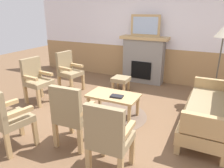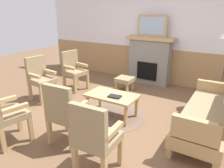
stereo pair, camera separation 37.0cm
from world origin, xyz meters
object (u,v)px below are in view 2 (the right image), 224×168
couch (209,114)px  armchair_corner_left (95,136)px  fireplace (150,60)px  book_on_table (115,96)px  armchair_near_fireplace (40,76)px  footstool (125,80)px  armchair_by_window_left (73,69)px  coffee_table (112,97)px  armchair_front_left (65,111)px  framed_picture (152,26)px  armchair_front_center (3,111)px

couch → armchair_corner_left: (-1.05, -1.62, 0.14)m
armchair_corner_left → fireplace: bearing=102.0°
book_on_table → armchair_near_fireplace: bearing=-178.8°
footstool → armchair_by_window_left: (-1.21, -0.51, 0.25)m
coffee_table → fireplace: bearing=93.8°
book_on_table → armchair_front_left: size_ratio=0.23×
coffee_table → armchair_front_left: (-0.13, -1.13, 0.15)m
couch → armchair_corner_left: 1.94m
framed_picture → book_on_table: 2.59m
armchair_front_left → couch: bearing=36.2°
book_on_table → armchair_front_center: armchair_front_center is taller
armchair_near_fireplace → armchair_by_window_left: same height
book_on_table → armchair_near_fireplace: size_ratio=0.23×
couch → armchair_corner_left: same height
couch → book_on_table: couch is taller
footstool → armchair_front_left: armchair_front_left is taller
book_on_table → armchair_by_window_left: armchair_by_window_left is taller
armchair_front_center → couch: bearing=34.8°
armchair_near_fireplace → footstool: bearing=45.2°
framed_picture → coffee_table: 2.54m
armchair_by_window_left → book_on_table: bearing=-26.4°
fireplace → armchair_near_fireplace: fireplace is taller
armchair_front_left → coffee_table: bearing=83.4°
footstool → armchair_by_window_left: size_ratio=0.41×
book_on_table → footstool: (-0.52, 1.37, -0.17)m
book_on_table → armchair_by_window_left: 1.94m
armchair_near_fireplace → armchair_by_window_left: bearing=77.9°
couch → armchair_by_window_left: size_ratio=1.84×
framed_picture → armchair_front_left: bearing=-89.7°
fireplace → armchair_front_left: size_ratio=1.33×
armchair_by_window_left → armchair_front_left: bearing=-52.0°
coffee_table → armchair_front_center: (-0.91, -1.60, 0.15)m
armchair_near_fireplace → armchair_front_center: (0.91, -1.48, 0.00)m
book_on_table → footstool: bearing=110.8°
armchair_corner_left → coffee_table: bearing=113.8°
armchair_front_center → armchair_corner_left: same height
armchair_near_fireplace → armchair_front_center: 1.74m
couch → armchair_front_center: same height
fireplace → coffee_table: bearing=-86.2°
armchair_front_left → armchair_front_center: (-0.78, -0.47, 0.00)m
couch → armchair_front_left: size_ratio=1.84×
framed_picture → couch: framed_picture is taller
armchair_corner_left → armchair_by_window_left: bearing=135.6°
coffee_table → armchair_by_window_left: armchair_by_window_left is taller
fireplace → book_on_table: fireplace is taller
footstool → armchair_corner_left: size_ratio=0.41×
armchair_by_window_left → armchair_front_left: 2.43m
framed_picture → armchair_corner_left: size_ratio=0.82×
armchair_front_left → armchair_by_window_left: bearing=128.0°
footstool → couch: bearing=-27.6°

